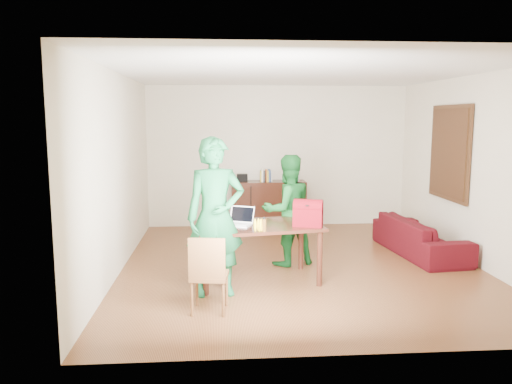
{
  "coord_description": "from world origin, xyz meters",
  "views": [
    {
      "loc": [
        -1.14,
        -6.84,
        2.08
      ],
      "look_at": [
        -0.66,
        -0.45,
        1.13
      ],
      "focal_mm": 35.0,
      "sensor_mm": 36.0,
      "label": 1
    }
  ],
  "objects": [
    {
      "name": "bananas",
      "position": [
        -0.67,
        -1.04,
        0.77
      ],
      "size": [
        0.17,
        0.12,
        0.06
      ],
      "primitive_type": null,
      "rotation": [
        0.0,
        0.0,
        -0.15
      ],
      "color": "gold",
      "rests_on": "table"
    },
    {
      "name": "person_far",
      "position": [
        -0.17,
        0.08,
        0.79
      ],
      "size": [
        0.92,
        0.82,
        1.58
      ],
      "primitive_type": "imported",
      "rotation": [
        0.0,
        0.0,
        3.47
      ],
      "color": "#13561E",
      "rests_on": "ground"
    },
    {
      "name": "red_bag",
      "position": [
        -0.03,
        -0.77,
        0.88
      ],
      "size": [
        0.41,
        0.31,
        0.27
      ],
      "primitive_type": "cube",
      "rotation": [
        0.0,
        0.0,
        -0.3
      ],
      "color": "maroon",
      "rests_on": "table"
    },
    {
      "name": "room",
      "position": [
        0.01,
        0.13,
        1.31
      ],
      "size": [
        5.2,
        5.7,
        2.9
      ],
      "color": "#442111",
      "rests_on": "ground"
    },
    {
      "name": "laptop",
      "position": [
        -0.91,
        -0.69,
        0.79
      ],
      "size": [
        0.39,
        0.34,
        0.23
      ],
      "rotation": [
        0.0,
        0.0,
        -0.42
      ],
      "color": "white",
      "rests_on": "table"
    },
    {
      "name": "bottle",
      "position": [
        -0.61,
        -1.04,
        0.83
      ],
      "size": [
        0.07,
        0.07,
        0.17
      ],
      "primitive_type": "cylinder",
      "rotation": [
        0.0,
        0.0,
        0.4
      ],
      "color": "brown",
      "rests_on": "table"
    },
    {
      "name": "chair",
      "position": [
        -1.25,
        -1.64,
        0.25
      ],
      "size": [
        0.43,
        0.42,
        0.86
      ],
      "rotation": [
        0.0,
        0.0,
        -0.13
      ],
      "color": "brown",
      "rests_on": "ground"
    },
    {
      "name": "table",
      "position": [
        -0.66,
        -0.65,
        0.65
      ],
      "size": [
        1.71,
        1.13,
        0.74
      ],
      "rotation": [
        0.0,
        0.0,
        0.16
      ],
      "color": "black",
      "rests_on": "ground"
    },
    {
      "name": "person_near",
      "position": [
        -1.19,
        -1.1,
        0.94
      ],
      "size": [
        0.74,
        0.54,
        1.88
      ],
      "primitive_type": "imported",
      "rotation": [
        0.0,
        0.0,
        0.14
      ],
      "color": "#145E31",
      "rests_on": "ground"
    },
    {
      "name": "sofa",
      "position": [
        1.95,
        0.46,
        0.28
      ],
      "size": [
        0.93,
        1.96,
        0.55
      ],
      "primitive_type": "imported",
      "rotation": [
        0.0,
        0.0,
        1.67
      ],
      "color": "#3D080B",
      "rests_on": "ground"
    }
  ]
}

